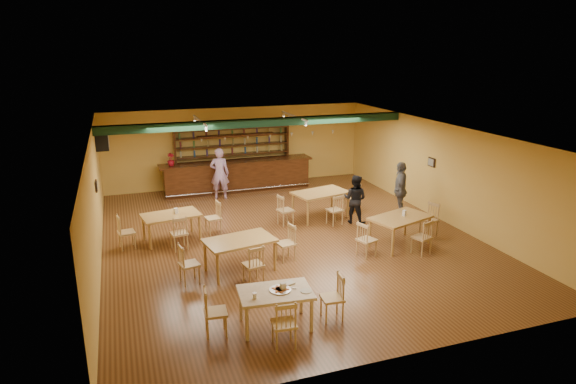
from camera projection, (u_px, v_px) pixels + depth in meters
name	position (u px, v px, depth m)	size (l,w,h in m)	color
floor	(288.00, 237.00, 14.12)	(12.00, 12.00, 0.00)	#513017
ceiling_beam	(259.00, 123.00, 15.85)	(10.00, 0.30, 0.25)	black
track_rail_left	(200.00, 121.00, 15.81)	(0.05, 2.50, 0.05)	silver
track_rail_right	(294.00, 116.00, 16.82)	(0.05, 2.50, 0.05)	silver
ac_unit	(102.00, 140.00, 15.76)	(0.34, 0.70, 0.48)	silver
picture_left	(96.00, 186.00, 12.99)	(0.04, 0.34, 0.28)	black
picture_right	(432.00, 162.00, 15.66)	(0.04, 0.34, 0.28)	black
bar_counter	(237.00, 176.00, 18.56)	(5.68, 0.85, 1.13)	black
back_bar_hutch	(233.00, 157.00, 18.97)	(4.40, 0.40, 2.28)	black
poinsettia	(171.00, 160.00, 17.59)	(0.26, 0.26, 0.46)	maroon
dining_table_a	(172.00, 227.00, 13.79)	(1.53, 0.92, 0.77)	#AA7B3C
dining_table_b	(320.00, 205.00, 15.66)	(1.68, 1.01, 0.84)	#AA7B3C
dining_table_c	(240.00, 255.00, 11.90)	(1.62, 0.97, 0.81)	#AA7B3C
dining_table_d	(400.00, 231.00, 13.45)	(1.63, 0.98, 0.81)	#AA7B3C
near_table	(275.00, 309.00, 9.54)	(1.39, 0.89, 0.74)	tan
pizza_tray	(280.00, 290.00, 9.46)	(0.40, 0.40, 0.01)	silver
parmesan_shaker	(255.00, 296.00, 9.14)	(0.07, 0.07, 0.11)	#EAE5C6
napkin_stack	(289.00, 283.00, 9.72)	(0.20, 0.15, 0.03)	white
pizza_server	(287.00, 287.00, 9.55)	(0.32, 0.09, 0.00)	silver
side_plate	(306.00, 291.00, 9.42)	(0.22, 0.22, 0.01)	white
patron_bar	(220.00, 174.00, 17.46)	(0.67, 0.44, 1.83)	#9B55B8
patron_right_a	(355.00, 199.00, 15.09)	(0.73, 0.57, 1.50)	black
patron_right_b	(400.00, 190.00, 15.50)	(1.06, 0.44, 1.80)	slate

